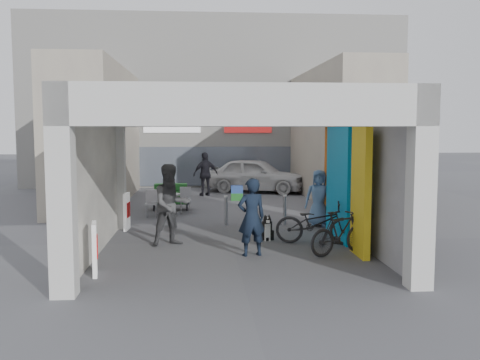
{
  "coord_description": "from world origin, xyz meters",
  "views": [
    {
      "loc": [
        -0.77,
        -12.79,
        2.77
      ],
      "look_at": [
        0.29,
        1.0,
        1.42
      ],
      "focal_mm": 40.0,
      "sensor_mm": 36.0,
      "label": 1
    }
  ],
  "objects": [
    {
      "name": "white_van",
      "position": [
        1.65,
        10.08,
        0.74
      ],
      "size": [
        4.67,
        3.16,
        1.48
      ],
      "primitive_type": "imported",
      "rotation": [
        0.0,
        0.0,
        1.21
      ],
      "color": "silver",
      "rests_on": "ground"
    },
    {
      "name": "bollard_center",
      "position": [
        -0.01,
        2.32,
        0.41
      ],
      "size": [
        0.09,
        0.09,
        0.82
      ],
      "primitive_type": "cylinder",
      "color": "gray",
      "rests_on": "ground"
    },
    {
      "name": "arcade_canopy",
      "position": [
        0.54,
        -0.82,
        2.3
      ],
      "size": [
        6.4,
        6.45,
        6.4
      ],
      "color": "#B9B9B4",
      "rests_on": "ground"
    },
    {
      "name": "border_collie",
      "position": [
        0.89,
        0.15,
        0.26
      ],
      "size": [
        0.24,
        0.47,
        0.65
      ],
      "rotation": [
        0.0,
        0.0,
        0.43
      ],
      "color": "black",
      "rests_on": "ground"
    },
    {
      "name": "advert_board_far",
      "position": [
        -2.75,
        1.78,
        0.51
      ],
      "size": [
        0.13,
        0.55,
        1.0
      ],
      "rotation": [
        0.0,
        0.0,
        -0.06
      ],
      "color": "white",
      "rests_on": "ground"
    },
    {
      "name": "bicycle_front",
      "position": [
        2.01,
        -0.37,
        0.51
      ],
      "size": [
        2.04,
        1.08,
        1.02
      ],
      "primitive_type": "imported",
      "rotation": [
        0.0,
        0.0,
        1.35
      ],
      "color": "black",
      "rests_on": "ground"
    },
    {
      "name": "man_crates",
      "position": [
        -0.51,
        8.93,
        0.89
      ],
      "size": [
        1.13,
        0.77,
        1.78
      ],
      "primitive_type": "imported",
      "rotation": [
        0.0,
        0.0,
        3.49
      ],
      "color": "black",
      "rests_on": "ground"
    },
    {
      "name": "plaza_bldg_right",
      "position": [
        4.5,
        7.5,
        2.5
      ],
      "size": [
        2.0,
        9.0,
        5.0
      ],
      "primitive_type": "cube",
      "color": "#A29B86",
      "rests_on": "ground"
    },
    {
      "name": "bollard_right",
      "position": [
        1.68,
        2.27,
        0.42
      ],
      "size": [
        0.09,
        0.09,
        0.83
      ],
      "primitive_type": "cylinder",
      "color": "gray",
      "rests_on": "ground"
    },
    {
      "name": "bicycle_rear",
      "position": [
        2.3,
        -1.48,
        0.49
      ],
      "size": [
        1.66,
        1.11,
        0.97
      ],
      "primitive_type": "imported",
      "rotation": [
        0.0,
        0.0,
        2.02
      ],
      "color": "black",
      "rests_on": "ground"
    },
    {
      "name": "crate_stack",
      "position": [
        0.67,
        7.51,
        0.28
      ],
      "size": [
        0.46,
        0.37,
        0.56
      ],
      "rotation": [
        0.0,
        0.0,
        -0.04
      ],
      "color": "#195821",
      "rests_on": "ground"
    },
    {
      "name": "advert_board_near",
      "position": [
        -2.75,
        -2.73,
        0.51
      ],
      "size": [
        0.18,
        0.56,
        1.0
      ],
      "rotation": [
        0.0,
        0.0,
        0.17
      ],
      "color": "white",
      "rests_on": "ground"
    },
    {
      "name": "plaza_bldg_left",
      "position": [
        -4.5,
        7.5,
        2.5
      ],
      "size": [
        2.0,
        9.0,
        5.0
      ],
      "primitive_type": "cube",
      "color": "#A29B86",
      "rests_on": "ground"
    },
    {
      "name": "ground",
      "position": [
        0.0,
        0.0,
        0.0
      ],
      "size": [
        90.0,
        90.0,
        0.0
      ],
      "primitive_type": "plane",
      "color": "#4E4F53",
      "rests_on": "ground"
    },
    {
      "name": "bollard_left",
      "position": [
        -1.65,
        2.24,
        0.48
      ],
      "size": [
        0.09,
        0.09,
        0.95
      ],
      "primitive_type": "cylinder",
      "color": "gray",
      "rests_on": "ground"
    },
    {
      "name": "cafe_set",
      "position": [
        -1.81,
        4.27,
        0.3
      ],
      "size": [
        1.4,
        1.13,
        0.85
      ],
      "rotation": [
        0.0,
        0.0,
        0.16
      ],
      "color": "#98989C",
      "rests_on": "ground"
    },
    {
      "name": "man_back_turned",
      "position": [
        -1.44,
        -0.23,
        0.96
      ],
      "size": [
        1.15,
        1.04,
        1.93
      ],
      "primitive_type": "imported",
      "rotation": [
        0.0,
        0.0,
        0.4
      ],
      "color": "#3D3E40",
      "rests_on": "ground"
    },
    {
      "name": "man_elderly",
      "position": [
        2.59,
        1.93,
        0.8
      ],
      "size": [
        0.87,
        0.66,
        1.6
      ],
      "primitive_type": "imported",
      "rotation": [
        0.0,
        0.0,
        -0.21
      ],
      "color": "#5F87B9",
      "rests_on": "ground"
    },
    {
      "name": "far_building",
      "position": [
        -0.0,
        13.99,
        3.99
      ],
      "size": [
        18.0,
        4.08,
        8.0
      ],
      "color": "silver",
      "rests_on": "ground"
    },
    {
      "name": "man_with_dog",
      "position": [
        0.35,
        -1.42,
        0.85
      ],
      "size": [
        0.69,
        0.53,
        1.7
      ],
      "primitive_type": "imported",
      "rotation": [
        0.0,
        0.0,
        3.35
      ],
      "color": "black",
      "rests_on": "ground"
    },
    {
      "name": "produce_stand",
      "position": [
        -1.74,
        5.29,
        0.35
      ],
      "size": [
        1.32,
        0.72,
        0.87
      ],
      "rotation": [
        0.0,
        0.0,
        -0.35
      ],
      "color": "black",
      "rests_on": "ground"
    }
  ]
}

